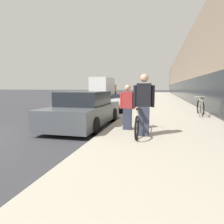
% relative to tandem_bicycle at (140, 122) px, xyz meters
% --- Properties ---
extents(sidewalk_slab, '(4.51, 70.00, 0.12)m').
position_rel_tandem_bicycle_xyz_m(sidewalk_slab, '(1.01, 18.91, -0.43)').
color(sidewalk_slab, '#B2AA99').
rests_on(sidewalk_slab, ground).
extents(storefront_facade, '(10.01, 70.00, 7.18)m').
position_rel_tandem_bicycle_xyz_m(storefront_facade, '(8.30, 26.91, 3.10)').
color(storefront_facade, gray).
rests_on(storefront_facade, ground).
extents(tandem_bicycle, '(0.52, 2.46, 0.85)m').
position_rel_tandem_bicycle_xyz_m(tandem_bicycle, '(0.00, 0.00, 0.00)').
color(tandem_bicycle, black).
rests_on(tandem_bicycle, sidewalk_slab).
extents(person_rider, '(0.62, 0.24, 1.83)m').
position_rel_tandem_bicycle_xyz_m(person_rider, '(0.13, -0.31, 0.55)').
color(person_rider, '#33384C').
rests_on(person_rider, sidewalk_slab).
extents(person_bystander, '(0.52, 0.20, 1.53)m').
position_rel_tandem_bicycle_xyz_m(person_bystander, '(-0.47, 0.45, 0.40)').
color(person_bystander, '#33384C').
rests_on(person_bystander, sidewalk_slab).
extents(bike_rack_hoop, '(0.05, 0.60, 0.84)m').
position_rel_tandem_bicycle_xyz_m(bike_rack_hoop, '(2.50, 3.95, 0.15)').
color(bike_rack_hoop, gray).
rests_on(bike_rack_hoop, sidewalk_slab).
extents(cruiser_bike_nearest, '(0.52, 1.79, 0.93)m').
position_rel_tandem_bicycle_xyz_m(cruiser_bike_nearest, '(2.68, 5.00, 0.02)').
color(cruiser_bike_nearest, black).
rests_on(cruiser_bike_nearest, sidewalk_slab).
extents(parked_sedan_curbside, '(1.95, 4.61, 1.39)m').
position_rel_tandem_bicycle_xyz_m(parked_sedan_curbside, '(-2.35, 1.31, 0.15)').
color(parked_sedan_curbside, '#4C5156').
rests_on(parked_sedan_curbside, ground).
extents(vintage_roadster_curbside, '(1.68, 4.25, 1.08)m').
position_rel_tandem_bicycle_xyz_m(vintage_roadster_curbside, '(-2.17, 6.90, -0.01)').
color(vintage_roadster_curbside, silver).
rests_on(vintage_roadster_curbside, ground).
extents(moving_truck, '(2.49, 7.02, 2.93)m').
position_rel_tandem_bicycle_xyz_m(moving_truck, '(-7.58, 22.53, 1.00)').
color(moving_truck, orange).
rests_on(moving_truck, ground).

